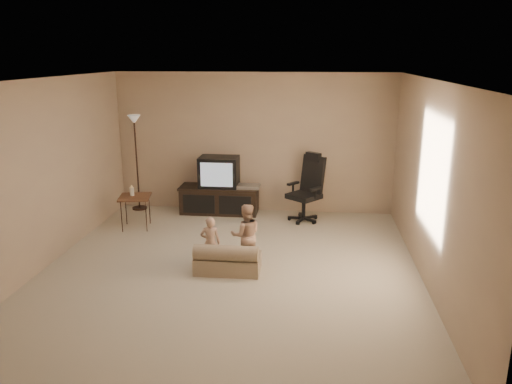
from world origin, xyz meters
TOP-DOWN VIEW (x-y plane):
  - floor at (0.00, 0.00)m, footprint 5.50×5.50m
  - room_shell at (0.00, 0.00)m, footprint 5.50×5.50m
  - tv_stand at (-0.60, 2.49)m, footprint 1.45×0.53m
  - office_chair at (0.98, 2.24)m, footprint 0.76×0.76m
  - side_table at (-1.83, 1.52)m, footprint 0.57×0.57m
  - floor_lamp at (-2.13, 2.55)m, footprint 0.27×0.27m
  - child_sofa at (-0.02, -0.05)m, footprint 0.86×0.49m
  - toddler_left at (-0.27, 0.05)m, footprint 0.29×0.22m
  - toddler_right at (0.19, 0.22)m, footprint 0.46×0.32m

SIDE VIEW (x-z plane):
  - floor at x=0.00m, z-range 0.00..0.00m
  - child_sofa at x=-0.02m, z-range -0.04..0.38m
  - toddler_left at x=-0.27m, z-range 0.00..0.73m
  - office_chair at x=0.98m, z-range -0.17..1.01m
  - tv_stand at x=-0.60m, z-range -0.09..0.95m
  - toddler_right at x=0.19m, z-range 0.00..0.87m
  - side_table at x=-1.83m, z-range 0.16..0.90m
  - floor_lamp at x=-2.13m, z-range 0.40..2.15m
  - room_shell at x=0.00m, z-range -1.23..4.27m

